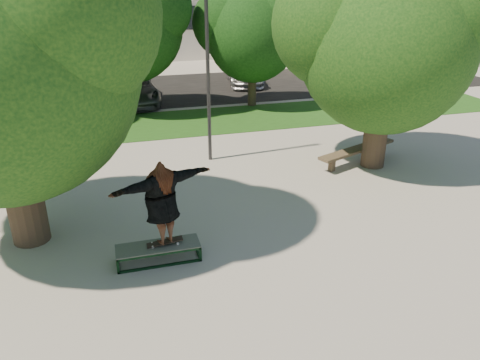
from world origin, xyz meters
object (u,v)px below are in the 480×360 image
object	(u,v)px
bench	(357,150)
car_dark	(45,90)
tree_right	(383,36)
lamppost	(208,65)
grind_box	(158,253)
car_silver_a	(66,89)
car_silver_b	(244,72)
car_grey	(132,89)

from	to	relation	value
bench	car_dark	distance (m)	15.38
tree_right	bench	distance (m)	3.69
tree_right	lamppost	xyz separation A→B (m)	(-4.92, 1.92, -0.94)
grind_box	bench	xyz separation A→B (m)	(7.07, 4.09, 0.24)
grind_box	bench	world-z (taller)	bench
lamppost	grind_box	size ratio (longest dim) A/B	3.39
tree_right	car_dark	world-z (taller)	tree_right
tree_right	car_silver_a	size ratio (longest dim) A/B	1.63
bench	lamppost	bearing A→B (deg)	139.12
car_dark	grind_box	bearing A→B (deg)	-75.02
car_dark	car_silver_b	size ratio (longest dim) A/B	0.89
lamppost	car_silver_a	size ratio (longest dim) A/B	1.53
grind_box	car_grey	size ratio (longest dim) A/B	0.36
bench	car_silver_b	size ratio (longest dim) A/B	0.72
grind_box	car_silver_b	size ratio (longest dim) A/B	0.40
tree_right	bench	world-z (taller)	tree_right
car_grey	bench	bearing A→B (deg)	-58.88
grind_box	car_grey	distance (m)	14.22
car_dark	car_grey	xyz separation A→B (m)	(4.02, -0.99, 0.03)
tree_right	car_silver_a	distance (m)	15.56
bench	car_grey	distance (m)	12.09
grind_box	car_grey	bearing A→B (deg)	88.17
lamppost	car_silver_a	xyz separation A→B (m)	(-5.04, 9.54, -2.47)
lamppost	car_dark	distance (m)	11.50
bench	car_silver_b	distance (m)	12.97
lamppost	bench	world-z (taller)	lamppost
car_silver_a	car_grey	world-z (taller)	car_grey
car_dark	car_silver_b	world-z (taller)	car_dark
tree_right	grind_box	xyz separation A→B (m)	(-7.35, -3.79, -3.90)
tree_right	grind_box	size ratio (longest dim) A/B	3.62
grind_box	car_dark	world-z (taller)	car_dark
bench	car_grey	world-z (taller)	car_grey
car_silver_a	bench	bearing A→B (deg)	-37.69
tree_right	bench	bearing A→B (deg)	133.25
tree_right	lamppost	size ratio (longest dim) A/B	1.07
lamppost	car_dark	xyz separation A→B (m)	(-6.00, 9.49, -2.49)
grind_box	bench	bearing A→B (deg)	30.07
tree_right	grind_box	bearing A→B (deg)	-152.70
tree_right	car_silver_b	distance (m)	13.71
lamppost	car_dark	bearing A→B (deg)	122.30
bench	tree_right	bearing A→B (deg)	-68.40
car_silver_a	car_grey	size ratio (longest dim) A/B	0.80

